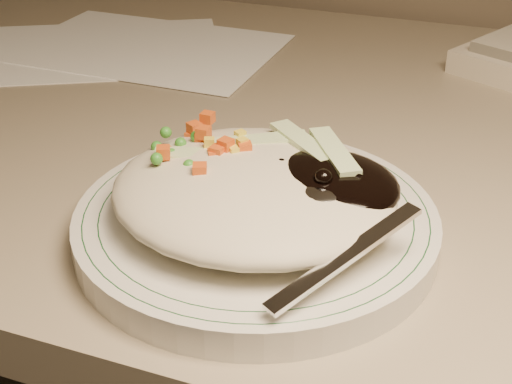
% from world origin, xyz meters
% --- Properties ---
extents(desk, '(1.40, 0.70, 0.74)m').
position_xyz_m(desk, '(0.00, 1.38, 0.54)').
color(desk, gray).
rests_on(desk, ground).
extents(plate, '(0.25, 0.25, 0.02)m').
position_xyz_m(plate, '(-0.08, 1.17, 0.75)').
color(plate, silver).
rests_on(plate, desk).
extents(plate_rim, '(0.24, 0.24, 0.00)m').
position_xyz_m(plate_rim, '(-0.08, 1.17, 0.76)').
color(plate_rim, '#144723').
rests_on(plate_rim, plate).
extents(meal, '(0.21, 0.19, 0.05)m').
position_xyz_m(meal, '(-0.08, 1.17, 0.78)').
color(meal, beige).
rests_on(meal, plate).
extents(papers, '(0.39, 0.33, 0.00)m').
position_xyz_m(papers, '(-0.37, 1.49, 0.74)').
color(papers, white).
rests_on(papers, desk).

